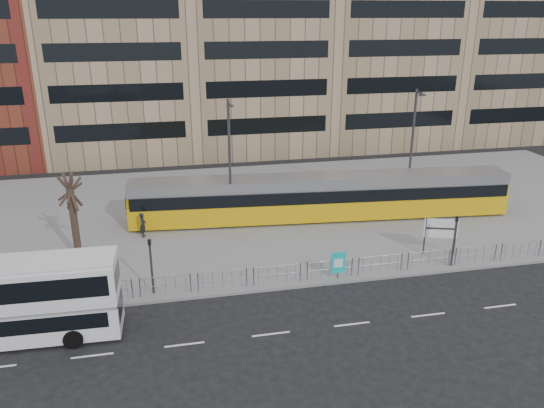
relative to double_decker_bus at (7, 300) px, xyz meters
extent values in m
plane|color=black|center=(13.63, 2.00, -2.10)|extent=(120.00, 120.00, 0.00)
cube|color=gray|center=(13.63, 14.00, -2.03)|extent=(64.00, 24.00, 0.15)
cube|color=gray|center=(13.63, 2.05, -2.03)|extent=(64.00, 0.25, 0.17)
cube|color=tan|center=(3.63, 36.00, 8.90)|extent=(14.00, 16.00, 22.00)
cube|color=tan|center=(17.63, 36.00, 9.90)|extent=(14.00, 16.00, 24.00)
cube|color=tan|center=(31.63, 36.00, 8.40)|extent=(14.00, 16.00, 21.00)
cube|color=tan|center=(45.63, 36.00, 9.40)|extent=(14.00, 16.00, 23.00)
cylinder|color=gray|center=(15.63, 2.50, -0.90)|extent=(32.00, 0.05, 0.05)
cylinder|color=gray|center=(15.63, 2.50, -1.40)|extent=(32.00, 0.04, 0.04)
cylinder|color=gray|center=(-0.37, 2.50, -1.40)|extent=(0.07, 0.07, 1.10)
cube|color=white|center=(14.63, -2.00, -2.10)|extent=(62.00, 0.12, 0.01)
cube|color=white|center=(0.00, 0.00, -1.17)|extent=(9.77, 2.52, 1.50)
cube|color=white|center=(0.00, 0.00, 0.68)|extent=(9.77, 2.52, 1.85)
cube|color=white|center=(0.00, 0.00, 1.65)|extent=(9.77, 2.43, 0.26)
cube|color=black|center=(0.44, -0.01, -0.82)|extent=(8.01, 2.51, 0.75)
cube|color=black|center=(0.00, 0.00, 0.86)|extent=(9.25, 2.55, 0.97)
cylinder|color=black|center=(2.79, -1.21, -1.66)|extent=(0.89, 0.29, 0.88)
cylinder|color=black|center=(2.86, 1.05, -1.66)|extent=(0.89, 0.29, 0.88)
cube|color=#D8A30B|center=(18.17, 11.41, -1.04)|extent=(27.03, 4.90, 1.54)
cube|color=black|center=(18.17, 11.41, 0.02)|extent=(26.65, 4.90, 0.86)
cube|color=#9D9DA1|center=(18.17, 11.41, 0.84)|extent=(27.01, 4.69, 0.77)
cube|color=#D8A30B|center=(31.00, 10.29, -0.41)|extent=(1.34, 2.26, 2.50)
cube|color=#D8A30B|center=(5.34, 12.54, -0.41)|extent=(1.34, 2.26, 2.50)
cylinder|color=#2D2D30|center=(18.17, 11.41, -0.32)|extent=(2.48, 2.48, 2.88)
cube|color=#2D2D30|center=(26.79, 10.66, -1.71)|extent=(3.08, 2.66, 0.48)
cube|color=#2D2D30|center=(9.56, 12.17, -1.71)|extent=(3.08, 2.66, 0.48)
cylinder|color=#2D2D30|center=(22.56, 4.35, -0.79)|extent=(0.10, 0.10, 2.32)
cylinder|color=#2D2D30|center=(24.29, 3.80, -0.79)|extent=(0.10, 0.10, 2.32)
cube|color=white|center=(23.42, 4.08, -0.24)|extent=(1.94, 0.69, 1.21)
cylinder|color=#2D2D30|center=(16.37, 2.40, -1.54)|extent=(0.06, 0.06, 0.83)
cube|color=#0DBCC6|center=(16.37, 2.40, -1.02)|extent=(0.83, 0.07, 1.24)
cube|color=white|center=(16.37, 2.36, -1.02)|extent=(0.52, 0.01, 0.52)
imported|color=black|center=(5.66, 10.59, -1.11)|extent=(0.49, 0.66, 1.68)
cylinder|color=#2D2D30|center=(6.29, 2.81, -0.45)|extent=(0.12, 0.12, 3.00)
imported|color=#2D2D30|center=(6.29, 2.81, 0.65)|extent=(0.22, 0.24, 1.00)
cylinder|color=#2D2D30|center=(23.40, 2.50, -0.45)|extent=(0.12, 0.12, 3.00)
imported|color=#2D2D30|center=(23.40, 2.50, 0.65)|extent=(0.20, 0.23, 1.00)
cylinder|color=#2D2D30|center=(11.57, 10.92, 2.46)|extent=(0.18, 0.18, 8.82)
cylinder|color=#2D2D30|center=(11.57, 10.52, 6.67)|extent=(0.14, 0.90, 0.14)
cube|color=#2D2D30|center=(11.57, 10.07, 6.57)|extent=(0.45, 0.20, 0.12)
cylinder|color=#2D2D30|center=(25.06, 12.00, 2.51)|extent=(0.18, 0.18, 8.92)
cylinder|color=#2D2D30|center=(25.06, 11.60, 6.77)|extent=(0.14, 0.90, 0.14)
cube|color=#2D2D30|center=(25.06, 11.15, 6.67)|extent=(0.45, 0.20, 0.12)
cylinder|color=black|center=(1.89, 8.02, 0.28)|extent=(0.44, 0.44, 4.47)
camera|label=1|loc=(7.29, -22.73, 12.08)|focal=35.00mm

